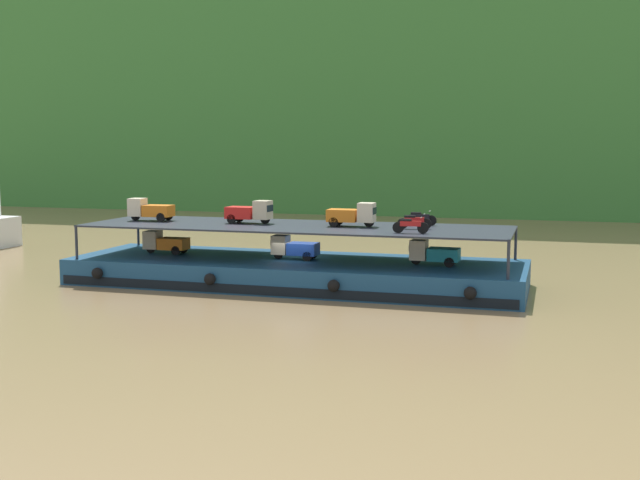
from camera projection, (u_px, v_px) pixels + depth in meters
ground_plane at (295, 285)px, 45.92m from camera, size 400.00×400.00×0.00m
hillside_far_bank at (447, 25)px, 102.51m from camera, size 137.38×35.09×42.43m
cargo_barge at (295, 272)px, 45.81m from camera, size 26.40×8.56×1.50m
cargo_rack at (295, 226)px, 45.51m from camera, size 24.80×7.25×2.00m
mini_truck_lower_stern at (165, 242)px, 48.23m from camera, size 2.77×1.24×1.38m
mini_truck_lower_aft at (294, 247)px, 45.79m from camera, size 2.74×1.21×1.38m
mini_truck_lower_mid at (434, 253)px, 43.45m from camera, size 2.77×1.25×1.38m
mini_truck_upper_stern at (150, 210)px, 48.30m from camera, size 2.79×1.29×1.38m
mini_truck_upper_mid at (250, 212)px, 46.64m from camera, size 2.79×1.29×1.38m
mini_truck_upper_fore at (352, 215)px, 44.80m from camera, size 2.75×1.21×1.38m
motorcycle_upper_port at (410, 225)px, 41.34m from camera, size 1.90×0.55×0.87m
motorcycle_upper_centre at (414, 221)px, 43.46m from camera, size 1.90×0.55×0.87m
motorcycle_upper_stbd at (420, 218)px, 45.54m from camera, size 1.90×0.55×0.87m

